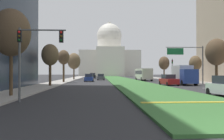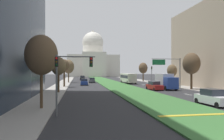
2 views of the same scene
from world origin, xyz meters
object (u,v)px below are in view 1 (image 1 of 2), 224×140
at_px(street_tree_left_near, 11,33).
at_px(sedan_midblock, 169,80).
at_px(sedan_distant, 89,78).
at_px(city_bus, 143,73).
at_px(street_tree_right_far, 195,63).
at_px(street_tree_left_far, 64,58).
at_px(street_tree_right_distant, 164,63).
at_px(street_tree_left_mid, 50,55).
at_px(street_tree_right_mid, 216,52).
at_px(box_truck_delivery, 184,75).
at_px(traffic_light_far_right, 172,67).
at_px(overhead_guide_sign, 189,57).
at_px(street_tree_left_distant, 74,61).
at_px(sedan_very_far, 93,76).
at_px(sedan_far_horizon, 101,77).
at_px(traffic_light_near_left, 32,48).
at_px(capitol_building, 109,56).

height_order(street_tree_left_near, sedan_midblock, street_tree_left_near).
distance_m(street_tree_left_near, sedan_distant, 34.29).
bearing_deg(street_tree_left_near, city_bus, 64.80).
relative_size(street_tree_right_far, city_bus, 0.49).
relative_size(street_tree_left_far, street_tree_right_distant, 0.98).
distance_m(street_tree_left_near, street_tree_right_distant, 54.58).
relative_size(street_tree_left_mid, street_tree_right_far, 1.15).
xyz_separation_m(street_tree_right_far, street_tree_right_distant, (-0.35, 21.69, 0.87)).
bearing_deg(sedan_midblock, street_tree_right_mid, -6.71).
bearing_deg(box_truck_delivery, traffic_light_far_right, 78.77).
bearing_deg(street_tree_left_mid, sedan_midblock, 7.99).
distance_m(overhead_guide_sign, box_truck_delivery, 3.41).
distance_m(street_tree_left_distant, street_tree_right_distant, 25.60).
bearing_deg(sedan_very_far, street_tree_right_far, -58.60).
height_order(sedan_distant, box_truck_delivery, box_truck_delivery).
bearing_deg(sedan_distant, street_tree_left_distant, 110.53).
height_order(traffic_light_far_right, street_tree_left_near, street_tree_left_near).
relative_size(street_tree_left_mid, sedan_very_far, 1.37).
height_order(street_tree_right_far, box_truck_delivery, street_tree_right_far).
bearing_deg(sedan_very_far, box_truck_delivery, -69.39).
bearing_deg(street_tree_right_mid, street_tree_left_near, -147.28).
distance_m(street_tree_right_far, box_truck_delivery, 9.63).
relative_size(street_tree_right_far, sedan_far_horizon, 1.20).
xyz_separation_m(sedan_midblock, sedan_very_far, (-13.18, 43.30, 0.04)).
xyz_separation_m(street_tree_left_mid, sedan_midblock, (18.24, 2.56, -3.74)).
bearing_deg(street_tree_left_mid, street_tree_left_near, -91.01).
bearing_deg(traffic_light_far_right, traffic_light_near_left, -119.31).
height_order(traffic_light_near_left, sedan_midblock, traffic_light_near_left).
xyz_separation_m(street_tree_left_near, sedan_distant, (5.16, 33.59, -4.58)).
relative_size(street_tree_right_distant, sedan_distant, 1.53).
height_order(street_tree_right_far, street_tree_left_distant, street_tree_left_distant).
distance_m(street_tree_right_mid, city_bus, 23.97).
bearing_deg(sedan_very_far, overhead_guide_sign, -67.46).
bearing_deg(sedan_very_far, city_bus, -58.86).
height_order(traffic_light_far_right, street_tree_right_mid, street_tree_right_mid).
bearing_deg(sedan_very_far, traffic_light_near_left, -92.38).
xyz_separation_m(sedan_far_horizon, box_truck_delivery, (13.36, -25.49, 0.90)).
xyz_separation_m(overhead_guide_sign, street_tree_left_far, (-22.10, 8.11, 0.24)).
bearing_deg(street_tree_right_far, traffic_light_far_right, 99.87).
bearing_deg(street_tree_right_mid, city_bus, 108.44).
bearing_deg(street_tree_left_distant, sedan_far_horizon, -15.13).
bearing_deg(sedan_far_horizon, traffic_light_near_left, -96.35).
relative_size(street_tree_left_near, sedan_far_horizon, 1.65).
bearing_deg(sedan_distant, traffic_light_far_right, 6.61).
height_order(sedan_midblock, box_truck_delivery, box_truck_delivery).
bearing_deg(street_tree_left_far, sedan_very_far, 81.60).
bearing_deg(street_tree_left_far, city_bus, 32.79).
xyz_separation_m(capitol_building, traffic_light_near_left, (-10.63, -118.19, -7.12)).
xyz_separation_m(street_tree_left_far, street_tree_right_distant, (25.67, 20.40, -0.23)).
xyz_separation_m(street_tree_left_near, street_tree_right_far, (26.42, 26.26, -1.57)).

